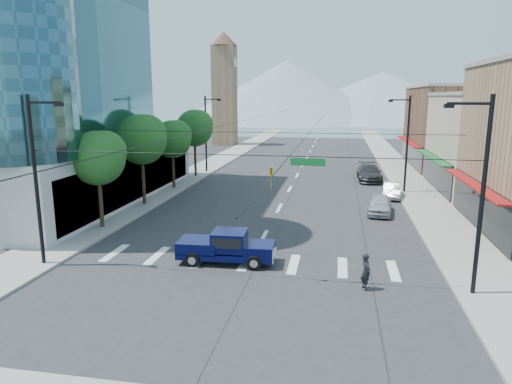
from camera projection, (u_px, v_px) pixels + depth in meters
ground at (245, 272)px, 23.60m from camera, size 160.00×160.00×0.00m
sidewalk_left at (218, 160)px, 64.19m from camera, size 4.00×120.00×0.15m
sidewalk_right at (395, 165)px, 60.02m from camera, size 4.00×120.00×0.15m
shop_mid at (507, 145)px, 42.31m from camera, size 12.00×14.00×9.00m
shop_far at (463, 128)px, 57.62m from camera, size 12.00×18.00×10.00m
clock_tower at (224, 87)px, 84.00m from camera, size 4.80×4.80×20.40m
mountain_left at (287, 91)px, 168.43m from camera, size 80.00×80.00×22.00m
mountain_right at (381, 96)px, 172.39m from camera, size 90.00×90.00×18.00m
tree_near at (100, 156)px, 30.37m from camera, size 3.65×3.64×6.71m
tree_midnear at (143, 138)px, 36.99m from camera, size 4.09×4.09×7.52m
tree_midfar at (174, 138)px, 43.86m from camera, size 3.65×3.64×6.71m
tree_far at (196, 127)px, 50.47m from camera, size 4.09×4.09×7.52m
signal_rig at (244, 188)px, 21.65m from camera, size 21.80×0.20×9.00m
lamp_pole_nw at (207, 131)px, 53.33m from camera, size 2.00×0.25×9.00m
lamp_pole_ne at (406, 140)px, 41.92m from camera, size 2.00×0.25×9.00m
pickup_truck at (226, 246)px, 24.72m from camera, size 5.38×2.26×1.79m
pedestrian at (366, 272)px, 21.29m from camera, size 0.63×0.75×1.76m
parked_car_near at (380, 204)px, 35.16m from camera, size 2.18×4.50×1.48m
parked_car_mid at (392, 190)px, 40.79m from camera, size 1.81×4.18×1.34m
parked_car_far at (369, 173)px, 48.99m from camera, size 2.61×6.00×1.72m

